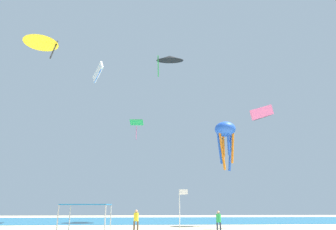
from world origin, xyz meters
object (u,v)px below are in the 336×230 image
Objects in this scene: kite_parafoil_pink at (262,112)px; kite_delta_black at (170,58)px; kite_delta_yellow at (41,41)px; person_near_tent at (219,220)px; person_leftmost at (136,218)px; banner_flag at (181,208)px; kite_octopus_blue at (225,132)px; kite_diamond_green at (137,123)px; kite_parafoil_white at (98,72)px; canopy_tent at (87,206)px.

kite_parafoil_pink is 19.20m from kite_delta_black.
kite_delta_yellow is (-12.53, -19.02, -8.03)m from kite_delta_black.
person_near_tent is 21.59m from kite_delta_yellow.
person_leftmost is 0.56× the size of banner_flag.
kite_octopus_blue is 14.72m from kite_diamond_green.
kite_delta_black reaches higher than kite_parafoil_white.
kite_parafoil_white is (-13.76, 16.91, 20.42)m from person_near_tent.
person_near_tent is 7.19m from person_leftmost.
kite_octopus_blue is (6.84, 13.42, 8.61)m from banner_flag.
kite_diamond_green is at bearing 84.69° from canopy_tent.
person_leftmost is 0.53× the size of kite_delta_yellow.
kite_delta_black reaches higher than canopy_tent.
kite_delta_yellow is at bearing -119.40° from kite_delta_black.
canopy_tent is at bearing -51.05° from kite_octopus_blue.
canopy_tent reaches higher than person_near_tent.
canopy_tent is 1.85× the size of person_near_tent.
kite_delta_black is 1.60× the size of kite_diamond_green.
canopy_tent is 32.09m from kite_delta_black.
kite_delta_yellow is (-18.55, -10.97, 5.29)m from kite_octopus_blue.
kite_parafoil_pink is at bearing 174.60° from person_leftmost.
kite_delta_black reaches higher than kite_parafoil_pink.
kite_octopus_blue is at bearing -138.86° from kite_delta_yellow.
canopy_tent is 11.71m from person_near_tent.
banner_flag is at bearing 98.02° from person_leftmost.
kite_parafoil_pink is at bearing -40.31° from kite_diamond_green.
person_near_tent is 0.51× the size of kite_parafoil_pink.
person_near_tent is at bearing 53.29° from banner_flag.
kite_delta_black is at bearing -118.97° from kite_parafoil_white.
kite_parafoil_pink is at bearing 43.78° from banner_flag.
kite_delta_black reaches higher than person_leftmost.
banner_flag is 0.96× the size of kite_parafoil_pink.
kite_parafoil_white is at bearing -61.11° from kite_parafoil_pink.
banner_flag is 26.01m from kite_diamond_green.
kite_delta_black is 1.32× the size of kite_delta_yellow.
person_leftmost is at bearing -101.47° from kite_delta_black.
kite_delta_black is (7.07, 22.49, 21.77)m from canopy_tent.
banner_flag reaches higher than canopy_tent.
canopy_tent is 1.76× the size of person_leftmost.
person_leftmost is 0.64× the size of kite_diamond_green.
kite_parafoil_white is (-16.86, 8.50, 10.83)m from kite_octopus_blue.
person_near_tent is 29.87m from kite_parafoil_white.
canopy_tent is at bearing 3.49° from kite_parafoil_pink.
kite_parafoil_pink is (10.07, 9.65, 9.94)m from banner_flag.
kite_diamond_green reaches higher than canopy_tent.
banner_flag is (-3.74, -5.01, 0.98)m from person_near_tent.
kite_delta_yellow is (-8.45, -4.24, 14.82)m from person_leftmost.
banner_flag is 18.33m from kite_delta_yellow.
kite_parafoil_white is at bearing 114.56° from banner_flag.
kite_delta_black reaches higher than kite_diamond_green.
kite_delta_black is at bearing -112.85° from kite_delta_yellow.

